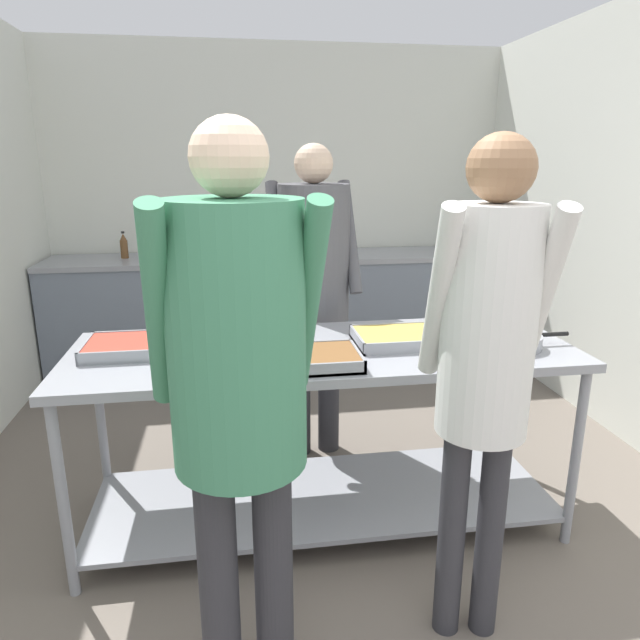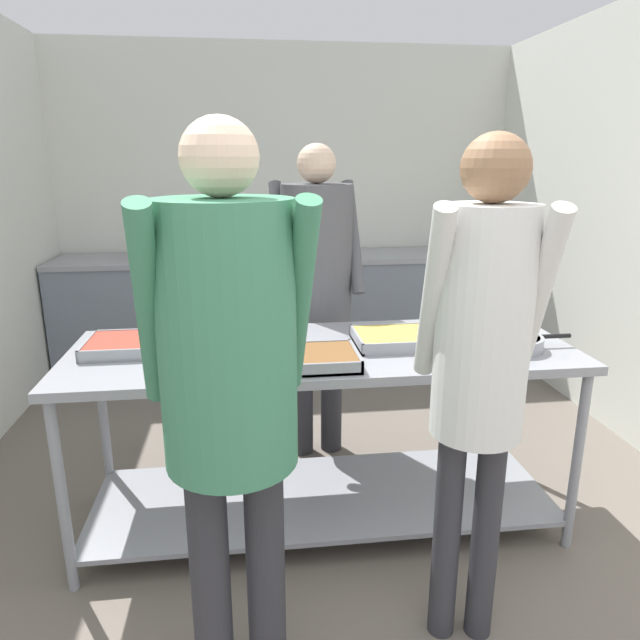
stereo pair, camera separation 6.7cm
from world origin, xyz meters
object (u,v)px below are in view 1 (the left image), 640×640
serving_tray_greens (305,359)px  plate_stack (212,362)px  cook_behind_counter (314,271)px  serving_tray_vegetables (403,338)px  sauce_pan (511,340)px  serving_tray_roast (132,346)px  guest_serving_left (238,371)px  water_bottle (124,246)px  guest_serving_right (487,344)px

serving_tray_greens → plate_stack: bearing=173.5°
plate_stack → serving_tray_greens: 0.38m
plate_stack → cook_behind_counter: 1.04m
serving_tray_vegetables → sauce_pan: bearing=-15.5°
serving_tray_roast → serving_tray_greens: (0.73, -0.28, 0.00)m
guest_serving_left → cook_behind_counter: (0.44, 1.55, -0.02)m
sauce_pan → water_bottle: size_ratio=1.89×
plate_stack → water_bottle: 2.69m
serving_tray_roast → cook_behind_counter: cook_behind_counter is taller
plate_stack → serving_tray_roast: bearing=146.2°
guest_serving_right → sauce_pan: bearing=56.2°
serving_tray_vegetables → guest_serving_left: guest_serving_left is taller
guest_serving_right → serving_tray_vegetables: bearing=93.3°
guest_serving_right → cook_behind_counter: (-0.36, 1.44, -0.02)m
plate_stack → guest_serving_right: (0.91, -0.58, 0.22)m
serving_tray_roast → guest_serving_left: guest_serving_left is taller
water_bottle → serving_tray_roast: bearing=-79.9°
serving_tray_greens → guest_serving_right: bearing=-45.8°
serving_tray_vegetables → guest_serving_right: 0.79m
plate_stack → cook_behind_counter: bearing=57.5°
guest_serving_left → guest_serving_right: size_ratio=1.02×
plate_stack → serving_tray_greens: (0.38, -0.04, 0.01)m
serving_tray_roast → water_bottle: water_bottle is taller
serving_tray_roast → serving_tray_greens: 0.78m
guest_serving_left → guest_serving_right: 0.81m
sauce_pan → guest_serving_right: size_ratio=0.23×
serving_tray_greens → sauce_pan: (0.95, 0.09, 0.01)m
plate_stack → serving_tray_vegetables: (0.86, 0.18, 0.01)m
serving_tray_roast → serving_tray_vegetables: 1.22m
serving_tray_greens → sauce_pan: size_ratio=1.10×
serving_tray_greens → guest_serving_right: 0.78m
serving_tray_vegetables → guest_serving_right: guest_serving_right is taller
serving_tray_greens → cook_behind_counter: size_ratio=0.25×
guest_serving_right → cook_behind_counter: cook_behind_counter is taller
sauce_pan → plate_stack: bearing=-178.0°
serving_tray_roast → guest_serving_right: guest_serving_right is taller
serving_tray_greens → serving_tray_vegetables: (0.48, 0.22, 0.00)m
guest_serving_left → serving_tray_greens: bearing=67.0°
water_bottle → cook_behind_counter: bearing=-52.5°
guest_serving_left → serving_tray_vegetables: bearing=48.9°
serving_tray_greens → serving_tray_vegetables: 0.53m
sauce_pan → guest_serving_right: guest_serving_right is taller
serving_tray_roast → serving_tray_vegetables: size_ratio=0.89×
sauce_pan → guest_serving_left: 1.44m
serving_tray_vegetables → serving_tray_greens: bearing=-155.7°
serving_tray_greens → cook_behind_counter: cook_behind_counter is taller
serving_tray_vegetables → guest_serving_right: bearing=-86.7°
plate_stack → cook_behind_counter: size_ratio=0.13×
serving_tray_vegetables → sauce_pan: sauce_pan is taller
guest_serving_right → cook_behind_counter: 1.49m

